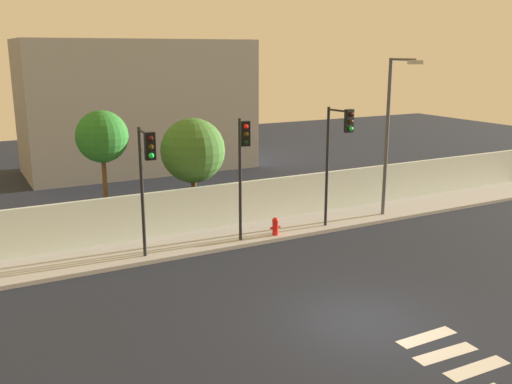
# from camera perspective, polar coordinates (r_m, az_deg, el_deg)

# --- Properties ---
(ground_plane) EXTENTS (80.00, 80.00, 0.00)m
(ground_plane) POSITION_cam_1_polar(r_m,az_deg,el_deg) (16.71, 10.43, -12.44)
(ground_plane) COLOR #1D222D
(sidewalk) EXTENTS (36.00, 2.40, 0.15)m
(sidewalk) POSITION_cam_1_polar(r_m,az_deg,el_deg) (23.14, -2.28, -4.44)
(sidewalk) COLOR #ABABAB
(sidewalk) RESTS_ON ground
(perimeter_wall) EXTENTS (36.00, 0.18, 1.80)m
(perimeter_wall) POSITION_cam_1_polar(r_m,az_deg,el_deg) (23.98, -3.65, -1.37)
(perimeter_wall) COLOR silver
(perimeter_wall) RESTS_ON sidewalk
(crosswalk_marking) EXTENTS (2.91, 4.71, 0.01)m
(crosswalk_marking) POSITION_cam_1_polar(r_m,az_deg,el_deg) (14.78, 21.46, -16.96)
(crosswalk_marking) COLOR silver
(crosswalk_marking) RESTS_ON ground
(traffic_light_left) EXTENTS (0.35, 1.67, 4.64)m
(traffic_light_left) POSITION_cam_1_polar(r_m,az_deg,el_deg) (19.59, -10.81, 2.47)
(traffic_light_left) COLOR black
(traffic_light_left) RESTS_ON sidewalk
(traffic_light_center) EXTENTS (0.38, 1.45, 4.97)m
(traffic_light_center) POSITION_cam_1_polar(r_m,az_deg,el_deg) (23.26, 8.16, 4.88)
(traffic_light_center) COLOR black
(traffic_light_center) RESTS_ON sidewalk
(traffic_light_right) EXTENTS (0.46, 1.12, 4.73)m
(traffic_light_right) POSITION_cam_1_polar(r_m,az_deg,el_deg) (21.25, -1.31, 3.69)
(traffic_light_right) COLOR black
(traffic_light_right) RESTS_ON sidewalk
(street_lamp_curbside) EXTENTS (0.62, 1.84, 6.86)m
(street_lamp_curbside) POSITION_cam_1_polar(r_m,az_deg,el_deg) (25.64, 13.18, 6.45)
(street_lamp_curbside) COLOR #4C4C51
(street_lamp_curbside) RESTS_ON sidewalk
(fire_hydrant) EXTENTS (0.44, 0.26, 0.72)m
(fire_hydrant) POSITION_cam_1_polar(r_m,az_deg,el_deg) (23.01, 1.92, -3.34)
(fire_hydrant) COLOR red
(fire_hydrant) RESTS_ON sidewalk
(roadside_tree_midleft) EXTENTS (2.03, 2.03, 5.10)m
(roadside_tree_midleft) POSITION_cam_1_polar(r_m,az_deg,el_deg) (23.16, -14.99, 5.26)
(roadside_tree_midleft) COLOR brown
(roadside_tree_midleft) RESTS_ON ground
(roadside_tree_midright) EXTENTS (2.73, 2.73, 4.60)m
(roadside_tree_midright) POSITION_cam_1_polar(r_m,az_deg,el_deg) (24.41, -6.27, 4.09)
(roadside_tree_midright) COLOR brown
(roadside_tree_midright) RESTS_ON ground
(low_building_distant) EXTENTS (13.72, 6.00, 7.95)m
(low_building_distant) POSITION_cam_1_polar(r_m,az_deg,el_deg) (36.76, -11.57, 8.35)
(low_building_distant) COLOR gray
(low_building_distant) RESTS_ON ground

